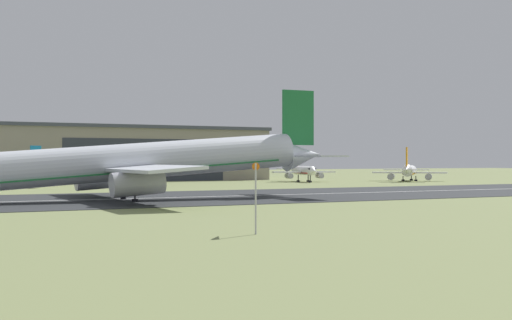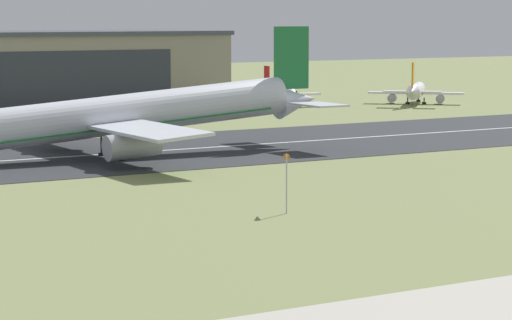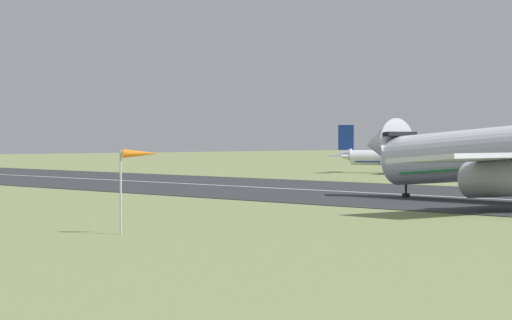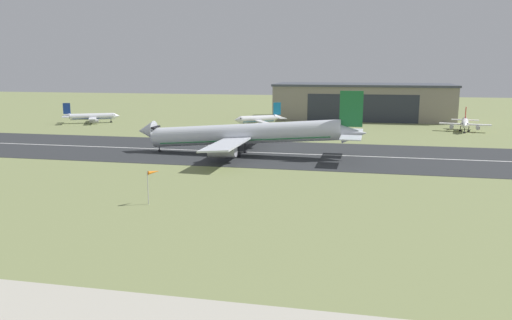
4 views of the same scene
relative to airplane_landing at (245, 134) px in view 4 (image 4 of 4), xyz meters
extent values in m
plane|color=#7A8451|center=(19.86, -51.23, -5.38)|extent=(627.76, 627.76, 0.00)
cube|color=#2B2D30|center=(19.86, 4.33, -5.35)|extent=(387.76, 40.32, 0.06)
cube|color=silver|center=(19.86, 4.33, -5.32)|extent=(348.99, 0.70, 0.01)
cube|color=gray|center=(29.01, 96.61, 1.65)|extent=(73.23, 28.00, 14.08)
cube|color=#424751|center=(29.01, 96.61, 9.14)|extent=(74.23, 29.00, 0.90)
cube|color=#2D333D|center=(29.01, 82.56, 0.25)|extent=(43.94, 0.12, 11.26)
cylinder|color=silver|center=(-0.38, 0.01, 0.16)|extent=(49.52, 6.30, 8.59)
cone|color=silver|center=(-27.25, 0.67, 0.16)|extent=(5.05, 5.20, 5.39)
cone|color=silver|center=(27.24, -0.67, 1.08)|extent=(6.52, 4.73, 5.00)
cube|color=black|center=(-24.73, 0.61, 1.18)|extent=(1.24, 4.34, 0.52)
cube|color=#1E7238|center=(-0.38, 0.01, -1.23)|extent=(44.26, 5.92, 3.38)
cube|color=silver|center=(-1.05, 12.61, -0.73)|extent=(7.69, 20.25, 0.91)
cylinder|color=#A8A8B2|center=(-2.53, 11.04, -2.55)|extent=(6.89, 3.32, 3.61)
cube|color=silver|center=(-1.68, -12.54, -0.73)|extent=(7.69, 20.25, 0.91)
cylinder|color=#A8A8B2|center=(-3.07, -10.90, -2.55)|extent=(6.89, 3.32, 3.61)
cube|color=#1E7238|center=(26.33, -0.65, 7.02)|extent=(5.53, 0.42, 8.63)
cube|color=silver|center=(26.89, 5.76, 0.93)|extent=(5.03, 7.89, 0.24)
cube|color=silver|center=(26.57, -7.09, 0.93)|extent=(5.03, 7.89, 0.24)
cylinder|color=black|center=(-23.76, 0.59, -3.88)|extent=(0.24, 0.24, 3.01)
cylinder|color=black|center=(-23.76, 0.59, -5.16)|extent=(0.84, 0.84, 0.44)
cylinder|color=black|center=(-0.79, 3.07, -3.88)|extent=(0.24, 0.24, 3.01)
cylinder|color=black|center=(-0.79, 3.07, -5.16)|extent=(0.84, 0.84, 0.44)
cylinder|color=black|center=(-0.94, -3.03, -3.88)|extent=(0.24, 0.24, 3.01)
cylinder|color=black|center=(-0.94, -3.03, -5.16)|extent=(0.84, 0.84, 0.44)
cylinder|color=silver|center=(-76.39, 58.33, -2.78)|extent=(15.99, 9.76, 2.52)
cone|color=silver|center=(-67.95, 62.59, -2.78)|extent=(3.16, 3.27, 2.52)
cone|color=silver|center=(-85.16, 53.89, -2.33)|extent=(3.72, 3.38, 2.26)
cube|color=black|center=(-69.06, 62.03, -2.28)|extent=(1.95, 2.40, 0.44)
cube|color=navy|center=(-76.39, 58.33, -3.47)|extent=(14.45, 8.89, 0.20)
cube|color=silver|center=(-73.92, 54.18, -3.22)|extent=(5.56, 7.54, 0.40)
cylinder|color=#A8A8B2|center=(-73.71, 54.92, -4.25)|extent=(3.62, 2.87, 1.56)
cube|color=silver|center=(-78.27, 62.77, -3.22)|extent=(5.56, 7.54, 0.40)
cylinder|color=#A8A8B2|center=(-77.54, 62.50, -4.25)|extent=(3.62, 2.87, 1.56)
cube|color=navy|center=(-84.76, 54.09, 0.62)|extent=(2.57, 1.49, 4.28)
cube|color=silver|center=(-83.68, 51.07, -2.40)|extent=(3.88, 4.52, 0.24)
cube|color=silver|center=(-86.55, 56.75, -2.40)|extent=(3.88, 4.52, 0.24)
cylinder|color=black|center=(-70.03, 61.54, -4.71)|extent=(0.24, 0.24, 1.35)
cylinder|color=black|center=(-70.03, 61.54, -5.16)|extent=(0.84, 0.84, 0.44)
cylinder|color=black|center=(-75.86, 56.90, -4.71)|extent=(0.24, 0.24, 1.35)
cylinder|color=black|center=(-75.86, 56.90, -5.16)|extent=(0.84, 0.84, 0.44)
cylinder|color=black|center=(-77.22, 59.60, -4.71)|extent=(0.24, 0.24, 1.35)
cylinder|color=black|center=(-77.22, 59.60, -5.16)|extent=(0.84, 0.84, 0.44)
cylinder|color=white|center=(64.20, 61.14, -2.40)|extent=(4.51, 12.49, 2.28)
cone|color=white|center=(62.87, 54.10, -2.40)|extent=(2.62, 2.44, 2.28)
cone|color=white|center=(65.59, 68.52, -1.99)|extent=(2.52, 3.07, 2.05)
cube|color=black|center=(63.08, 55.21, -1.95)|extent=(2.11, 1.44, 0.44)
cube|color=red|center=(64.20, 61.14, -3.03)|extent=(4.17, 11.26, 0.20)
cube|color=white|center=(59.45, 61.79, -2.80)|extent=(7.54, 3.36, 0.40)
cylinder|color=#A8A8B2|center=(59.95, 61.28, -3.76)|extent=(1.94, 3.17, 1.41)
cube|color=white|center=(68.85, 60.02, -2.80)|extent=(7.54, 3.36, 0.40)
cylinder|color=#A8A8B2|center=(68.20, 59.72, -3.76)|extent=(1.94, 3.17, 1.41)
cube|color=red|center=(65.51, 68.12, 0.67)|extent=(0.73, 2.49, 3.87)
cube|color=white|center=(62.75, 69.04, -2.06)|extent=(3.83, 2.78, 0.24)
cube|color=white|center=(68.42, 67.98, -2.06)|extent=(3.83, 2.78, 0.24)
cylinder|color=black|center=(63.29, 56.29, -4.46)|extent=(0.24, 0.24, 1.84)
cylinder|color=black|center=(63.29, 56.29, -5.16)|extent=(0.84, 0.84, 0.44)
cylinder|color=black|center=(62.90, 61.65, -4.46)|extent=(0.24, 0.24, 1.84)
cylinder|color=black|center=(62.90, 61.65, -5.16)|extent=(0.84, 0.84, 0.44)
cylinder|color=black|center=(65.59, 61.14, -4.46)|extent=(0.24, 0.24, 1.84)
cylinder|color=black|center=(65.59, 61.14, -5.16)|extent=(0.84, 0.84, 0.44)
cylinder|color=white|center=(-9.22, 59.88, -2.51)|extent=(12.86, 9.47, 2.73)
cone|color=white|center=(-15.96, 55.65, -2.51)|extent=(3.53, 3.62, 2.73)
cone|color=white|center=(-2.13, 64.33, -2.02)|extent=(4.08, 3.82, 2.46)
cube|color=black|center=(-14.82, 56.37, -1.97)|extent=(2.17, 2.55, 0.44)
cube|color=#146B9E|center=(-9.22, 59.88, -3.26)|extent=(11.64, 8.64, 0.20)
cube|color=white|center=(-12.83, 65.13, -2.99)|extent=(7.27, 9.70, 0.40)
cylinder|color=#A8A8B2|center=(-12.80, 64.21, -4.09)|extent=(3.90, 3.32, 1.69)
cube|color=white|center=(-6.06, 54.35, -2.99)|extent=(7.27, 9.70, 0.40)
cylinder|color=#A8A8B2|center=(-6.88, 54.78, -4.09)|extent=(3.90, 3.32, 1.69)
cube|color=#146B9E|center=(-2.55, 64.07, 1.17)|extent=(2.66, 1.82, 4.64)
cube|color=white|center=(-4.04, 67.21, -2.10)|extent=(4.42, 4.92, 0.24)
cube|color=white|center=(-0.37, 61.36, -2.10)|extent=(4.42, 4.92, 0.24)
cylinder|color=black|center=(-13.90, 56.94, -4.63)|extent=(0.24, 0.24, 1.51)
cylinder|color=black|center=(-13.90, 56.94, -5.16)|extent=(0.84, 0.84, 0.44)
cylinder|color=black|center=(-9.89, 61.39, -4.63)|extent=(0.24, 0.24, 1.51)
cylinder|color=black|center=(-9.89, 61.39, -5.16)|extent=(0.84, 0.84, 0.44)
cylinder|color=black|center=(-8.15, 58.62, -4.63)|extent=(0.24, 0.24, 1.51)
cylinder|color=black|center=(-8.15, 58.62, -5.16)|extent=(0.84, 0.84, 0.44)
cylinder|color=#B7B7BC|center=(-5.32, -48.12, -2.61)|extent=(0.14, 0.14, 5.54)
cone|color=orange|center=(-4.65, -46.98, -0.09)|extent=(1.71, 2.33, 0.60)
camera|label=1|loc=(-30.43, -97.43, 0.46)|focal=50.00mm
camera|label=2|loc=(-65.77, -140.90, 12.88)|focal=85.00mm
camera|label=3|loc=(59.83, -93.70, 1.16)|focal=85.00mm
camera|label=4|loc=(28.61, -122.63, 17.29)|focal=35.00mm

